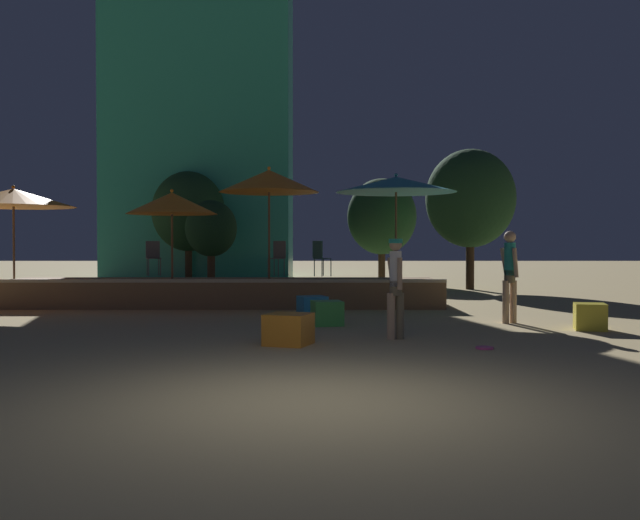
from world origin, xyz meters
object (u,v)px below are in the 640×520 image
Objects in this scene: cube_seat_3 at (290,329)px; bistro_chair_2 at (279,255)px; cube_seat_2 at (328,313)px; bistro_chair_1 at (154,255)px; patio_umbrella_3 at (397,185)px; person_0 at (511,272)px; background_tree_1 at (189,212)px; patio_umbrella_1 at (270,181)px; patio_umbrella_0 at (173,203)px; background_tree_3 at (212,229)px; background_tree_0 at (383,217)px; cube_seat_0 at (313,305)px; cube_seat_1 at (591,317)px; bistro_chair_0 at (321,255)px; patio_umbrella_2 at (15,198)px; background_tree_2 at (471,199)px; frisbee_disc at (486,348)px; person_1 at (396,284)px.

bistro_chair_2 reaches higher than cube_seat_3.
cube_seat_2 is 6.93m from bistro_chair_1.
patio_umbrella_3 is 3.55× the size of bistro_chair_1.
background_tree_1 reaches higher than person_0.
patio_umbrella_1 is at bearing -49.12° from bistro_chair_1.
person_0 is at bearing -23.85° from patio_umbrella_0.
patio_umbrella_0 is at bearing -87.32° from background_tree_3.
patio_umbrella_3 is at bearing -57.45° from background_tree_3.
patio_umbrella_3 is at bearing -93.32° from background_tree_0.
patio_umbrella_0 is at bearing 179.14° from patio_umbrella_1.
cube_seat_0 is at bearing -101.59° from background_tree_0.
cube_seat_0 is at bearing -148.02° from patio_umbrella_3.
person_0 is (-1.14, 1.11, 0.74)m from cube_seat_1.
background_tree_3 is at bearing 123.85° from cube_seat_1.
background_tree_3 is (-3.76, 10.16, 1.89)m from cube_seat_0.
background_tree_0 is at bearing 97.43° from bistro_chair_2.
bistro_chair_0 is at bearing 143.54° from patio_umbrella_3.
patio_umbrella_3 is 3.55× the size of bistro_chair_2.
bistro_chair_1 is at bearing 116.98° from patio_umbrella_0.
cube_seat_3 is (-2.26, -5.94, -2.69)m from patio_umbrella_3.
patio_umbrella_2 is 11.47m from person_0.
patio_umbrella_1 is 1.89× the size of person_0.
cube_seat_1 is 1.75m from person_0.
patio_umbrella_3 is at bearing -58.63° from background_tree_1.
background_tree_2 is (5.26, 8.67, 2.88)m from cube_seat_0.
background_tree_2 is 9.20m from background_tree_3.
frisbee_disc is 14.42m from background_tree_2.
cube_seat_1 is 0.79× the size of cube_seat_3.
background_tree_3 is (-3.92, 7.62, 0.83)m from bistro_chair_0.
person_0 is at bearing 24.64° from person_1.
patio_umbrella_1 is 6.36m from person_1.
person_1 is (8.46, -5.45, -1.74)m from patio_umbrella_2.
person_0 is at bearing -15.89° from patio_umbrella_2.
patio_umbrella_3 reaches higher than bistro_chair_0.
bistro_chair_0 is at bearing 91.67° from cube_seat_2.
patio_umbrella_3 is 5.00× the size of cube_seat_2.
cube_seat_2 is at bearing -114.71° from background_tree_2.
person_0 is 14.17m from background_tree_3.
background_tree_0 is (5.97, 11.35, 0.13)m from patio_umbrella_0.
bistro_chair_0 reaches higher than cube_seat_1.
cube_seat_0 is 0.40× the size of person_0.
cube_seat_0 is at bearing -53.13° from patio_umbrella_1.
patio_umbrella_3 is 11.58m from background_tree_0.
patio_umbrella_3 reaches higher than background_tree_3.
patio_umbrella_1 is 2.08× the size of person_1.
patio_umbrella_1 is 4.22× the size of cube_seat_3.
background_tree_1 is (-4.73, 17.40, 2.59)m from cube_seat_3.
background_tree_0 is (-2.35, 15.63, 2.39)m from cube_seat_1.
background_tree_2 is (5.10, 6.13, 1.82)m from bistro_chair_0.
patio_umbrella_3 is 0.72× the size of background_tree_1.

